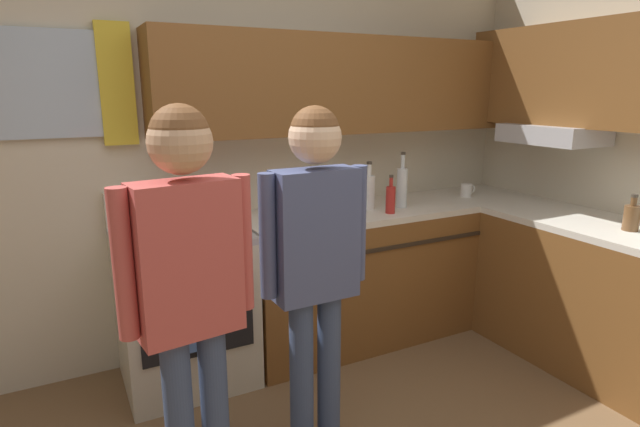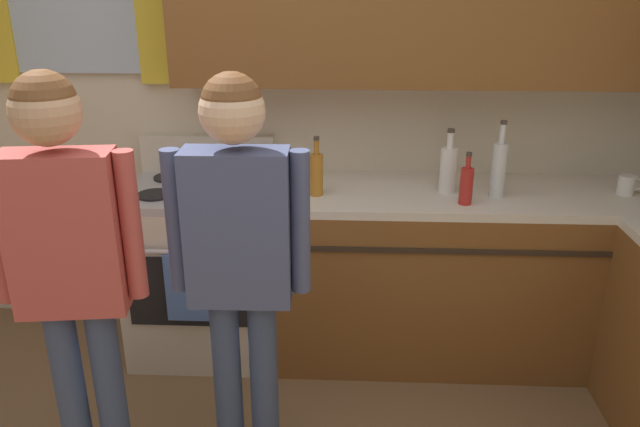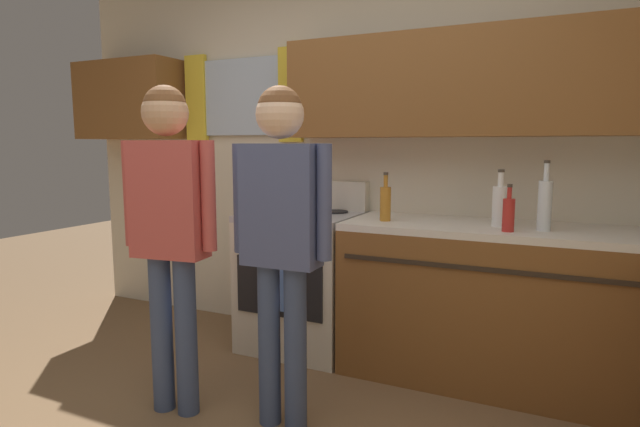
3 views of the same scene
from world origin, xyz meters
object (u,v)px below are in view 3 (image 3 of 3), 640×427
(bottle_sauce_red, at_px, (509,214))
(bottle_tall_clear, at_px, (545,204))
(bottle_oil_amber, at_px, (385,202))
(adult_in_plaid, at_px, (281,218))
(bottle_milk_white, at_px, (500,205))
(adult_left, at_px, (169,212))
(stove_oven, at_px, (302,278))

(bottle_sauce_red, relative_size, bottle_tall_clear, 0.67)
(bottle_oil_amber, relative_size, adult_in_plaid, 0.18)
(bottle_milk_white, bearing_deg, adult_left, -144.32)
(stove_oven, relative_size, bottle_milk_white, 3.51)
(bottle_sauce_red, xyz_separation_m, bottle_oil_amber, (-0.69, 0.09, 0.02))
(adult_in_plaid, bearing_deg, bottle_milk_white, 46.77)
(stove_oven, bearing_deg, bottle_sauce_red, -8.04)
(adult_left, bearing_deg, bottle_sauce_red, 30.09)
(bottle_milk_white, distance_m, bottle_oil_amber, 0.63)
(bottle_sauce_red, bearing_deg, adult_in_plaid, -140.74)
(adult_left, bearing_deg, bottle_oil_amber, 50.26)
(adult_in_plaid, bearing_deg, stove_oven, 111.57)
(bottle_tall_clear, height_order, adult_in_plaid, adult_in_plaid)
(bottle_tall_clear, relative_size, adult_in_plaid, 0.23)
(stove_oven, bearing_deg, bottle_tall_clear, -2.91)
(bottle_oil_amber, bearing_deg, bottle_milk_white, 6.33)
(bottle_tall_clear, height_order, adult_left, adult_left)
(bottle_tall_clear, distance_m, adult_left, 1.91)
(bottle_tall_clear, bearing_deg, bottle_oil_amber, -178.88)
(adult_left, bearing_deg, adult_in_plaid, 10.78)
(bottle_oil_amber, height_order, adult_left, adult_left)
(bottle_oil_amber, distance_m, adult_in_plaid, 0.87)
(bottle_tall_clear, xyz_separation_m, adult_in_plaid, (-1.08, -0.86, -0.03))
(stove_oven, height_order, adult_left, adult_left)
(adult_in_plaid, bearing_deg, bottle_oil_amber, 74.90)
(bottle_tall_clear, bearing_deg, bottle_milk_white, 166.79)
(stove_oven, height_order, bottle_oil_amber, bottle_oil_amber)
(bottle_milk_white, xyz_separation_m, adult_in_plaid, (-0.86, -0.91, -0.01))
(adult_left, xyz_separation_m, adult_in_plaid, (0.56, 0.11, -0.01))
(stove_oven, distance_m, bottle_oil_amber, 0.81)
(bottle_sauce_red, bearing_deg, adult_left, -149.91)
(bottle_oil_amber, height_order, adult_in_plaid, adult_in_plaid)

